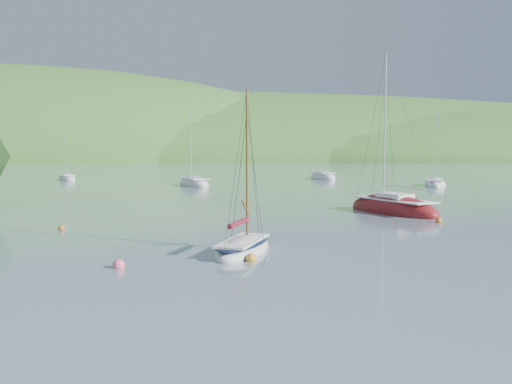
{
  "coord_description": "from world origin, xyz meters",
  "views": [
    {
      "loc": [
        -2.06,
        -23.64,
        5.08
      ],
      "look_at": [
        1.81,
        8.0,
        2.34
      ],
      "focal_mm": 40.0,
      "sensor_mm": 36.0,
      "label": 1
    }
  ],
  "objects": [
    {
      "name": "distant_sloop_a",
      "position": [
        -1.19,
        44.77,
        0.19
      ],
      "size": [
        4.79,
        8.15,
        10.98
      ],
      "rotation": [
        0.0,
        0.0,
        0.29
      ],
      "color": "white",
      "rests_on": "ground"
    },
    {
      "name": "sloop_red",
      "position": [
        12.91,
        16.19,
        0.23
      ],
      "size": [
        5.96,
        8.98,
        12.59
      ],
      "rotation": [
        0.0,
        0.0,
        0.39
      ],
      "color": "maroon",
      "rests_on": "ground"
    },
    {
      "name": "mooring_buoys",
      "position": [
        0.24,
        4.06,
        0.12
      ],
      "size": [
        23.69,
        11.5,
        0.5
      ],
      "color": "gold",
      "rests_on": "ground"
    },
    {
      "name": "distant_sloop_d",
      "position": [
        27.28,
        40.75,
        0.17
      ],
      "size": [
        4.71,
        7.16,
        9.64
      ],
      "rotation": [
        0.0,
        0.0,
        -0.38
      ],
      "color": "white",
      "rests_on": "ground"
    },
    {
      "name": "distant_sloop_b",
      "position": [
        17.29,
        55.71,
        0.19
      ],
      "size": [
        3.19,
        7.93,
        11.1
      ],
      "rotation": [
        0.0,
        0.0,
        0.06
      ],
      "color": "white",
      "rests_on": "ground"
    },
    {
      "name": "ground",
      "position": [
        0.0,
        0.0,
        0.0
      ],
      "size": [
        700.0,
        700.0,
        0.0
      ],
      "primitive_type": "plane",
      "color": "slate",
      "rests_on": "ground"
    },
    {
      "name": "distant_sloop_c",
      "position": [
        -18.54,
        57.95,
        0.15
      ],
      "size": [
        3.88,
        6.11,
        8.23
      ],
      "rotation": [
        0.0,
        0.0,
        0.35
      ],
      "color": "white",
      "rests_on": "ground"
    },
    {
      "name": "shoreline_hills",
      "position": [
        -9.66,
        172.42,
        0.0
      ],
      "size": [
        690.0,
        135.0,
        56.0
      ],
      "color": "#316F2A",
      "rests_on": "ground"
    },
    {
      "name": "daysailer_white",
      "position": [
        0.52,
        2.41,
        0.2
      ],
      "size": [
        3.92,
        5.64,
        8.16
      ],
      "rotation": [
        0.0,
        0.0,
        -0.42
      ],
      "color": "white",
      "rests_on": "ground"
    }
  ]
}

